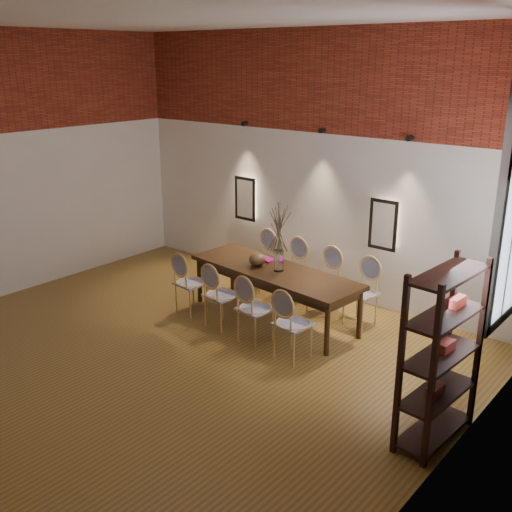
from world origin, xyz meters
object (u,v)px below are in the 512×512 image
Objects in this scene: chair_far_b at (290,270)px; chair_far_c at (323,281)px; chair_near_d at (293,324)px; dining_table at (274,294)px; shelving_rack at (441,356)px; chair_far_a at (259,261)px; chair_near_b at (221,295)px; vase at (279,261)px; book at (266,259)px; chair_far_d at (361,293)px; chair_near_a at (191,283)px; chair_near_c at (255,308)px; bowl at (257,259)px.

chair_far_b is 0.66m from chair_far_c.
chair_near_d is at bearing 115.09° from chair_far_c.
shelving_rack is (2.96, -1.23, 0.53)m from dining_table.
chair_near_b is at bearing 115.09° from chair_far_a.
chair_far_c is at bearing 64.91° from chair_near_b.
vase is 0.50m from book.
chair_far_a reaches higher than book.
chair_far_d is at bearing 46.88° from chair_near_b.
chair_near_b is at bearing -0.00° from chair_near_a.
vase is (0.08, -0.01, 0.53)m from dining_table.
chair_far_b is 0.52× the size of shelving_rack.
chair_near_a is 1.00× the size of chair_far_c.
shelving_rack reaches higher than book.
chair_near_b is at bearing 90.00° from chair_far_b.
chair_near_c is at bearing -76.09° from vase.
chair_far_b is at bearing 87.71° from bowl.
dining_table is at bearing 35.44° from chair_near_a.
chair_far_d is at bearing 180.00° from chair_far_a.
bowl is (-1.34, -0.63, 0.37)m from chair_far_d.
chair_far_b is 1.00× the size of chair_far_c.
shelving_rack is at bearing -4.12° from chair_near_b.
chair_far_a is at bearing -0.00° from chair_far_d.
vase is (-0.84, 0.79, 0.43)m from chair_near_d.
chair_far_a reaches higher than dining_table.
chair_near_a is 1.00× the size of chair_near_d.
vase is at bearing 37.86° from chair_far_d.
vase is at bearing 70.71° from chair_far_c.
chair_far_a is at bearing -0.00° from chair_far_b.
chair_near_a reaches higher than dining_table.
bowl is (0.10, 0.65, 0.37)m from chair_near_b.
chair_near_d is 2.13m from shelving_rack.
chair_far_d is at bearing 32.49° from vase.
dining_table is 0.78m from chair_far_c.
book is at bearing 160.09° from shelving_rack.
chair_far_a is 1.00× the size of chair_far_c.
chair_near_a is 3.13× the size of vase.
chair_far_a and chair_far_b have the same top height.
chair_near_b is 1.32m from chair_near_d.
chair_near_b and chair_far_d have the same top height.
chair_far_b is at bearing -0.00° from chair_far_d.
chair_far_a and chair_far_d have the same top height.
book is at bearing 36.36° from chair_far_c.
book is (0.59, -0.56, 0.30)m from chair_far_a.
chair_near_d is at bearing -39.51° from book.
shelving_rack is at bearing -5.11° from chair_near_c.
chair_near_a is 1.00× the size of chair_far_b.
chair_far_c is at bearing 115.09° from chair_near_d.
book is (-1.38, -0.37, 0.30)m from chair_far_d.
chair_far_a is at bearing 156.56° from shelving_rack.
chair_far_a is at bearing 144.56° from chair_near_d.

